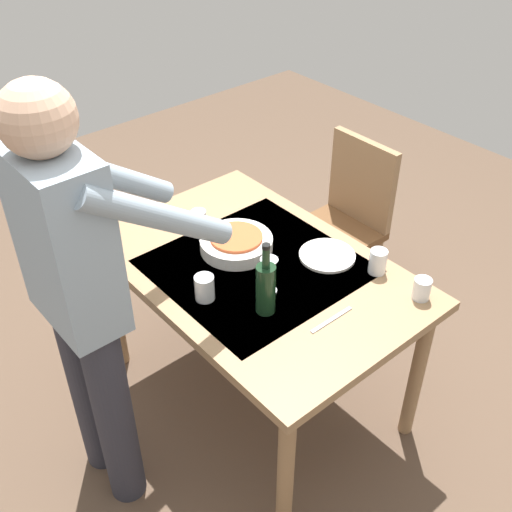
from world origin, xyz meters
TOP-DOWN VIEW (x-y plane):
  - ground_plane at (0.00, 0.00)m, footprint 6.00×6.00m
  - dining_table at (0.00, 0.00)m, footprint 1.32×0.87m
  - chair_near at (0.25, -0.82)m, footprint 0.40×0.40m
  - person_server at (0.06, 0.70)m, footprint 0.42×0.61m
  - wine_bottle at (-0.22, 0.14)m, footprint 0.07×0.07m
  - wine_glass_left at (-0.15, 0.06)m, footprint 0.07×0.07m
  - water_cup_near_left at (-0.55, -0.34)m, footprint 0.07×0.07m
  - water_cup_near_right at (-0.03, 0.27)m, footprint 0.07×0.07m
  - water_cup_far_left at (0.36, 0.02)m, footprint 0.07×0.07m
  - water_cup_far_right at (-0.34, -0.34)m, footprint 0.07×0.07m
  - serving_bowl_pasta at (0.14, -0.01)m, footprint 0.30×0.30m
  - dinner_plate_near at (-0.14, -0.26)m, footprint 0.23×0.23m
  - table_knife at (-0.42, 0.00)m, footprint 0.01×0.20m

SIDE VIEW (x-z plane):
  - ground_plane at x=0.00m, z-range 0.00..0.00m
  - chair_near at x=0.25m, z-range 0.07..0.98m
  - dining_table at x=0.00m, z-range 0.29..1.05m
  - table_knife at x=-0.42m, z-range 0.76..0.76m
  - dinner_plate_near at x=-0.14m, z-range 0.76..0.77m
  - serving_bowl_pasta at x=0.14m, z-range 0.75..0.82m
  - water_cup_near_left at x=-0.55m, z-range 0.76..0.84m
  - water_cup_far_left at x=0.36m, z-range 0.76..0.85m
  - water_cup_near_right at x=-0.03m, z-range 0.76..0.86m
  - water_cup_far_right at x=-0.34m, z-range 0.76..0.86m
  - wine_glass_left at x=-0.15m, z-range 0.78..0.94m
  - wine_bottle at x=-0.22m, z-range 0.72..1.01m
  - person_server at x=0.06m, z-range 0.12..1.81m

